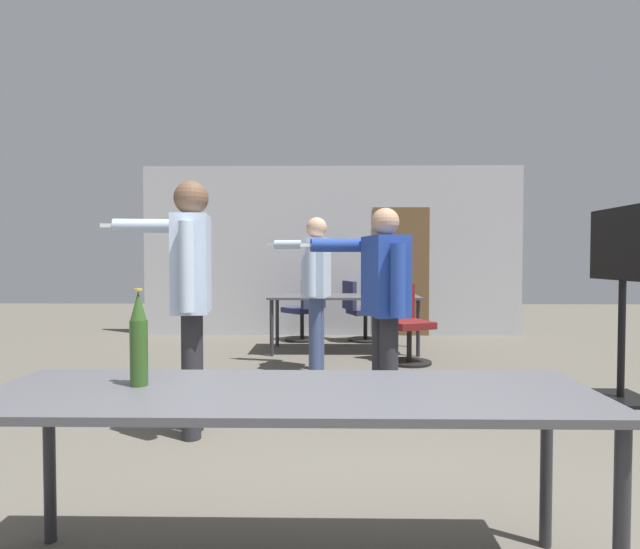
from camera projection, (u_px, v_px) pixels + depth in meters
name	position (u px, v px, depth m)	size (l,w,h in m)	color
back_wall	(334.00, 251.00, 8.02)	(6.07, 0.12, 2.71)	#BCBCC1
conference_table_near	(291.00, 407.00, 1.86)	(2.26, 0.67, 0.74)	#4C4C51
conference_table_far	(344.00, 300.00, 6.62)	(1.97, 0.81, 0.74)	#4C4C51
tv_screen	(623.00, 281.00, 4.31)	(0.44, 1.01, 1.68)	black
person_center_tall	(383.00, 292.00, 3.89)	(0.85, 0.68, 1.63)	#28282D
person_near_casual	(315.00, 279.00, 5.43)	(0.74, 0.73, 1.68)	#3D4C75
person_left_plaid	(190.00, 281.00, 3.46)	(0.86, 0.62, 1.77)	#28282D
office_chair_mid_tucked	(406.00, 326.00, 5.91)	(0.61, 0.65, 0.92)	black
office_chair_far_left	(305.00, 312.00, 7.45)	(0.68, 0.69, 0.92)	black
office_chair_near_pushed	(361.00, 313.00, 7.44)	(0.64, 0.59, 0.90)	black
beer_bottle	(139.00, 340.00, 1.92)	(0.07, 0.07, 0.38)	#2D511E
drink_cup	(308.00, 291.00, 6.80)	(0.07, 0.07, 0.09)	#232328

